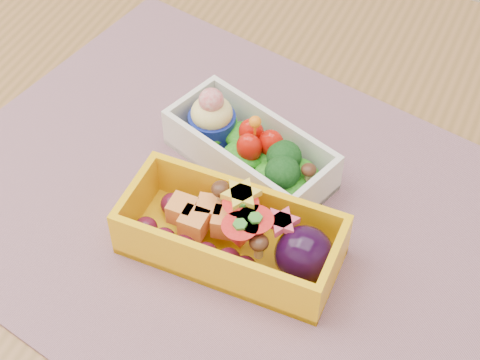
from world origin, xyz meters
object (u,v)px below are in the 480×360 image
at_px(table, 195,252).
at_px(placemat, 230,209).
at_px(bento_white, 249,149).
at_px(bento_yellow, 235,235).

bearing_deg(table, placemat, -9.03).
bearing_deg(bento_white, bento_yellow, -53.97).
distance_m(bento_white, bento_yellow, 0.10).
height_order(placemat, bento_white, bento_white).
distance_m(table, placemat, 0.11).
height_order(table, bento_white, bento_white).
bearing_deg(bento_yellow, placemat, 118.82).
relative_size(placemat, bento_yellow, 2.84).
xyz_separation_m(bento_white, bento_yellow, (0.03, -0.10, 0.00)).
distance_m(table, bento_white, 0.14).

